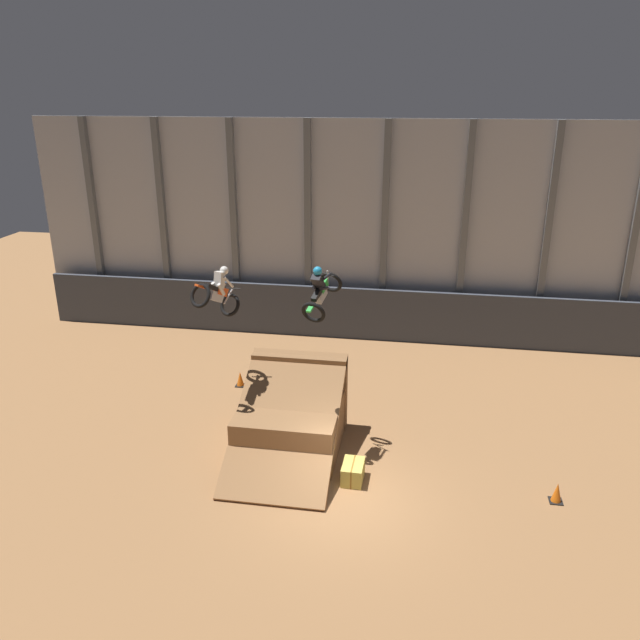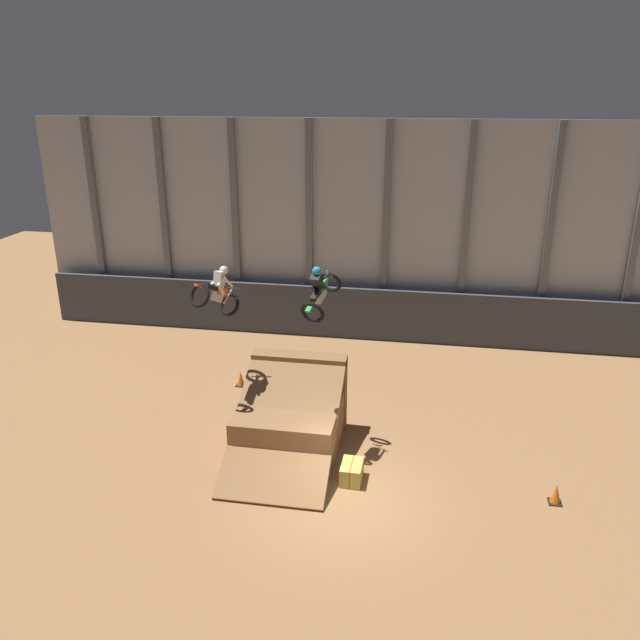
{
  "view_description": "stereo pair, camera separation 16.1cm",
  "coord_description": "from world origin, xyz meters",
  "px_view_note": "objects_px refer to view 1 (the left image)",
  "views": [
    {
      "loc": [
        1.61,
        -14.32,
        10.67
      ],
      "look_at": [
        -1.66,
        5.33,
        3.27
      ],
      "focal_mm": 35.0,
      "sensor_mm": 36.0,
      "label": 1
    },
    {
      "loc": [
        1.77,
        -14.3,
        10.67
      ],
      "look_at": [
        -1.66,
        5.33,
        3.27
      ],
      "focal_mm": 35.0,
      "sensor_mm": 36.0,
      "label": 2
    }
  ],
  "objects_px": {
    "dirt_ramp": "(292,418)",
    "traffic_cone_arena_edge": "(240,379)",
    "rider_bike_left_air": "(217,293)",
    "traffic_cone_near_ramp": "(557,493)",
    "hay_bale_trackside": "(353,472)",
    "rider_bike_right_air": "(321,291)"
  },
  "relations": [
    {
      "from": "dirt_ramp",
      "to": "rider_bike_left_air",
      "type": "distance_m",
      "value": 4.6
    },
    {
      "from": "rider_bike_right_air",
      "to": "traffic_cone_arena_edge",
      "type": "xyz_separation_m",
      "value": [
        -3.73,
        3.7,
        -4.88
      ]
    },
    {
      "from": "traffic_cone_arena_edge",
      "to": "hay_bale_trackside",
      "type": "height_order",
      "value": "traffic_cone_arena_edge"
    },
    {
      "from": "dirt_ramp",
      "to": "traffic_cone_arena_edge",
      "type": "relative_size",
      "value": 8.36
    },
    {
      "from": "rider_bike_right_air",
      "to": "traffic_cone_arena_edge",
      "type": "relative_size",
      "value": 3.28
    },
    {
      "from": "dirt_ramp",
      "to": "hay_bale_trackside",
      "type": "relative_size",
      "value": 5.32
    },
    {
      "from": "rider_bike_left_air",
      "to": "traffic_cone_near_ramp",
      "type": "relative_size",
      "value": 3.15
    },
    {
      "from": "traffic_cone_near_ramp",
      "to": "traffic_cone_arena_edge",
      "type": "bearing_deg",
      "value": 152.66
    },
    {
      "from": "traffic_cone_arena_edge",
      "to": "hay_bale_trackside",
      "type": "bearing_deg",
      "value": -47.47
    },
    {
      "from": "dirt_ramp",
      "to": "hay_bale_trackside",
      "type": "height_order",
      "value": "dirt_ramp"
    },
    {
      "from": "rider_bike_left_air",
      "to": "hay_bale_trackside",
      "type": "relative_size",
      "value": 2.0
    },
    {
      "from": "dirt_ramp",
      "to": "traffic_cone_near_ramp",
      "type": "height_order",
      "value": "dirt_ramp"
    },
    {
      "from": "traffic_cone_near_ramp",
      "to": "dirt_ramp",
      "type": "bearing_deg",
      "value": 167.32
    },
    {
      "from": "rider_bike_right_air",
      "to": "traffic_cone_near_ramp",
      "type": "xyz_separation_m",
      "value": [
        6.85,
        -1.77,
        -4.88
      ]
    },
    {
      "from": "rider_bike_left_air",
      "to": "hay_bale_trackside",
      "type": "xyz_separation_m",
      "value": [
        4.36,
        -1.69,
        -4.67
      ]
    },
    {
      "from": "traffic_cone_near_ramp",
      "to": "hay_bale_trackside",
      "type": "bearing_deg",
      "value": 179.23
    },
    {
      "from": "dirt_ramp",
      "to": "rider_bike_right_air",
      "type": "height_order",
      "value": "rider_bike_right_air"
    },
    {
      "from": "dirt_ramp",
      "to": "rider_bike_left_air",
      "type": "relative_size",
      "value": 2.65
    },
    {
      "from": "rider_bike_right_air",
      "to": "hay_bale_trackside",
      "type": "height_order",
      "value": "rider_bike_right_air"
    },
    {
      "from": "rider_bike_right_air",
      "to": "traffic_cone_near_ramp",
      "type": "height_order",
      "value": "rider_bike_right_air"
    },
    {
      "from": "rider_bike_left_air",
      "to": "traffic_cone_arena_edge",
      "type": "xyz_separation_m",
      "value": [
        -0.59,
        3.71,
        -4.66
      ]
    },
    {
      "from": "rider_bike_left_air",
      "to": "traffic_cone_near_ramp",
      "type": "height_order",
      "value": "rider_bike_left_air"
    }
  ]
}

